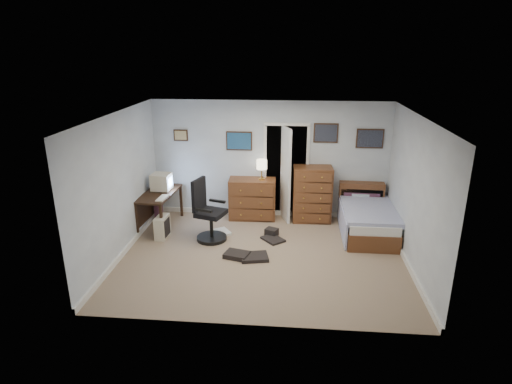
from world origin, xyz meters
TOP-DOWN VIEW (x-y plane):
  - floor at (0.00, 0.00)m, footprint 5.00×4.00m
  - computer_desk at (-2.29, 1.17)m, footprint 0.66×1.30m
  - crt_monitor at (-2.18, 1.31)m, footprint 0.40×0.37m
  - keyboard at (-2.02, 0.81)m, footprint 0.17×0.40m
  - pc_tower at (-2.00, 0.61)m, footprint 0.22×0.42m
  - office_chair at (-1.09, 0.62)m, footprint 0.73×0.73m
  - media_stack at (-2.32, 1.41)m, footprint 0.15×0.15m
  - low_dresser at (-0.36, 1.77)m, footprint 1.01×0.53m
  - table_lamp at (-0.16, 1.77)m, footprint 0.23×0.23m
  - doorway at (0.35, 2.27)m, footprint 0.96×1.12m
  - tall_dresser at (0.91, 1.75)m, footprint 0.83×0.52m
  - headboard_bookcase at (1.95, 1.86)m, footprint 0.94×0.28m
  - bed at (1.99, 1.21)m, footprint 1.03×1.89m
  - wall_posters at (0.57, 1.98)m, footprint 4.38×0.04m
  - floor_clutter at (-0.26, 0.31)m, footprint 1.53×1.46m

SIDE VIEW (x-z plane):
  - floor at x=0.00m, z-range -0.02..0.00m
  - floor_clutter at x=-0.26m, z-range -0.03..0.11m
  - pc_tower at x=-2.00m, z-range 0.00..0.44m
  - bed at x=1.99m, z-range -0.02..0.60m
  - media_stack at x=-2.32m, z-range 0.00..0.76m
  - low_dresser at x=-0.36m, z-range 0.00..0.88m
  - headboard_bookcase at x=1.95m, z-range 0.03..0.86m
  - office_chair at x=-1.09m, z-range -0.14..1.06m
  - computer_desk at x=-2.29m, z-range 0.20..0.93m
  - tall_dresser at x=0.91m, z-range 0.00..1.18m
  - keyboard at x=-2.02m, z-range 0.73..0.75m
  - crt_monitor at x=-2.18m, z-range 0.74..1.09m
  - doorway at x=0.35m, z-range -0.02..2.03m
  - table_lamp at x=-0.16m, z-range 0.98..1.40m
  - wall_posters at x=0.57m, z-range 1.45..2.05m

